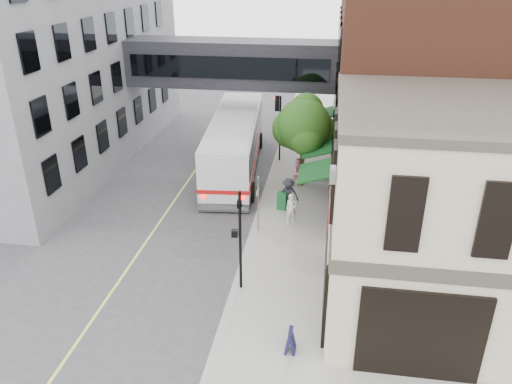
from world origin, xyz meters
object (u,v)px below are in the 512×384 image
(bus, at_px, (235,141))
(newspaper_box, at_px, (282,200))
(pedestrian_b, at_px, (299,173))
(sandwich_board, at_px, (291,340))
(pedestrian_c, at_px, (288,194))
(pedestrian_a, at_px, (291,209))

(bus, height_order, newspaper_box, bus)
(pedestrian_b, distance_m, sandwich_board, 14.27)
(pedestrian_c, bearing_deg, sandwich_board, -78.37)
(pedestrian_a, relative_size, pedestrian_c, 0.87)
(bus, relative_size, pedestrian_a, 8.23)
(newspaper_box, distance_m, sandwich_board, 11.18)
(pedestrian_c, bearing_deg, newspaper_box, 177.82)
(pedestrian_a, relative_size, newspaper_box, 1.58)
(newspaper_box, xyz_separation_m, sandwich_board, (1.45, -11.08, -0.04))
(sandwich_board, bearing_deg, newspaper_box, 98.78)
(pedestrian_a, distance_m, sandwich_board, 9.61)
(pedestrian_c, xyz_separation_m, newspaper_box, (-0.32, 0.05, -0.42))
(newspaper_box, bearing_deg, sandwich_board, -72.08)
(pedestrian_a, bearing_deg, bus, 101.34)
(pedestrian_b, distance_m, newspaper_box, 3.25)
(bus, relative_size, newspaper_box, 13.03)
(pedestrian_b, bearing_deg, pedestrian_c, -128.09)
(newspaper_box, relative_size, sandwich_board, 1.09)
(pedestrian_a, height_order, pedestrian_c, pedestrian_c)
(bus, distance_m, pedestrian_c, 7.08)
(pedestrian_a, bearing_deg, sandwich_board, -105.10)
(pedestrian_b, height_order, sandwich_board, pedestrian_b)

